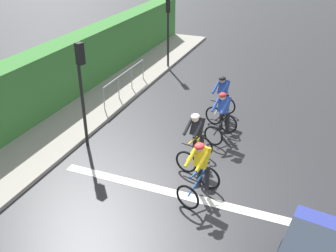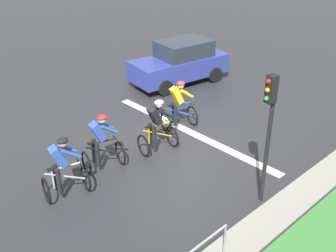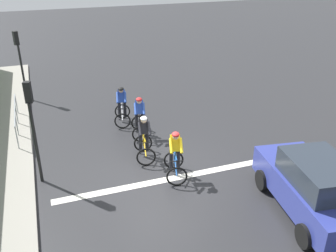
{
  "view_description": "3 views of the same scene",
  "coord_description": "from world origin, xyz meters",
  "px_view_note": "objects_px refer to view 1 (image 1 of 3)",
  "views": [
    {
      "loc": [
        2.68,
        -8.04,
        6.31
      ],
      "look_at": [
        -0.95,
        0.99,
        1.16
      ],
      "focal_mm": 40.76,
      "sensor_mm": 36.0,
      "label": 1
    },
    {
      "loc": [
        -8.11,
        8.24,
        6.44
      ],
      "look_at": [
        -0.62,
        1.12,
        1.03
      ],
      "focal_mm": 43.96,
      "sensor_mm": 36.0,
      "label": 2
    },
    {
      "loc": [
        -3.23,
        -10.05,
        6.79
      ],
      "look_at": [
        0.92,
        1.6,
        0.88
      ],
      "focal_mm": 39.71,
      "sensor_mm": 36.0,
      "label": 3
    }
  ],
  "objects_px": {
    "cyclist_mid": "(196,140)",
    "traffic_light_near_crossing": "(82,80)",
    "cyclist_second": "(222,117)",
    "cyclist_lead": "(222,99)",
    "cyclist_fourth": "(200,172)",
    "pedestrian_railing_kerbside": "(125,78)",
    "traffic_light_far_junction": "(168,23)"
  },
  "relations": [
    {
      "from": "cyclist_mid",
      "to": "traffic_light_near_crossing",
      "type": "bearing_deg",
      "value": -175.88
    },
    {
      "from": "cyclist_second",
      "to": "cyclist_lead",
      "type": "bearing_deg",
      "value": 105.14
    },
    {
      "from": "cyclist_fourth",
      "to": "pedestrian_railing_kerbside",
      "type": "height_order",
      "value": "cyclist_fourth"
    },
    {
      "from": "cyclist_fourth",
      "to": "traffic_light_far_junction",
      "type": "xyz_separation_m",
      "value": [
        -4.54,
        9.12,
        1.43
      ]
    },
    {
      "from": "cyclist_lead",
      "to": "traffic_light_far_junction",
      "type": "relative_size",
      "value": 0.5
    },
    {
      "from": "cyclist_second",
      "to": "cyclist_fourth",
      "type": "height_order",
      "value": "same"
    },
    {
      "from": "cyclist_lead",
      "to": "cyclist_fourth",
      "type": "xyz_separation_m",
      "value": [
        0.66,
        -4.66,
        0.0
      ]
    },
    {
      "from": "cyclist_second",
      "to": "traffic_light_far_junction",
      "type": "xyz_separation_m",
      "value": [
        -4.27,
        5.87,
        1.43
      ]
    },
    {
      "from": "traffic_light_far_junction",
      "to": "pedestrian_railing_kerbside",
      "type": "bearing_deg",
      "value": -95.1
    },
    {
      "from": "traffic_light_far_junction",
      "to": "pedestrian_railing_kerbside",
      "type": "relative_size",
      "value": 0.93
    },
    {
      "from": "cyclist_mid",
      "to": "traffic_light_far_junction",
      "type": "height_order",
      "value": "traffic_light_far_junction"
    },
    {
      "from": "cyclist_lead",
      "to": "pedestrian_railing_kerbside",
      "type": "height_order",
      "value": "cyclist_lead"
    },
    {
      "from": "cyclist_second",
      "to": "traffic_light_near_crossing",
      "type": "relative_size",
      "value": 0.5
    },
    {
      "from": "cyclist_fourth",
      "to": "traffic_light_near_crossing",
      "type": "bearing_deg",
      "value": 163.32
    },
    {
      "from": "cyclist_second",
      "to": "cyclist_mid",
      "type": "xyz_separation_m",
      "value": [
        -0.33,
        -1.75,
        0.0
      ]
    },
    {
      "from": "cyclist_second",
      "to": "cyclist_mid",
      "type": "height_order",
      "value": "same"
    },
    {
      "from": "cyclist_second",
      "to": "traffic_light_near_crossing",
      "type": "height_order",
      "value": "traffic_light_near_crossing"
    },
    {
      "from": "cyclist_fourth",
      "to": "pedestrian_railing_kerbside",
      "type": "distance_m",
      "value": 7.18
    },
    {
      "from": "cyclist_mid",
      "to": "cyclist_fourth",
      "type": "xyz_separation_m",
      "value": [
        0.61,
        -1.49,
        0.0
      ]
    },
    {
      "from": "traffic_light_near_crossing",
      "to": "cyclist_mid",
      "type": "bearing_deg",
      "value": 4.12
    },
    {
      "from": "traffic_light_far_junction",
      "to": "pedestrian_railing_kerbside",
      "type": "height_order",
      "value": "traffic_light_far_junction"
    },
    {
      "from": "cyclist_second",
      "to": "traffic_light_far_junction",
      "type": "relative_size",
      "value": 0.5
    },
    {
      "from": "cyclist_second",
      "to": "pedestrian_railing_kerbside",
      "type": "xyz_separation_m",
      "value": [
        -4.61,
        2.02,
        -0.01
      ]
    },
    {
      "from": "cyclist_lead",
      "to": "cyclist_fourth",
      "type": "distance_m",
      "value": 4.71
    },
    {
      "from": "traffic_light_far_junction",
      "to": "cyclist_lead",
      "type": "bearing_deg",
      "value": -48.97
    },
    {
      "from": "cyclist_lead",
      "to": "cyclist_second",
      "type": "distance_m",
      "value": 1.46
    },
    {
      "from": "cyclist_second",
      "to": "cyclist_fourth",
      "type": "bearing_deg",
      "value": -85.15
    },
    {
      "from": "pedestrian_railing_kerbside",
      "to": "traffic_light_far_junction",
      "type": "bearing_deg",
      "value": 84.9
    },
    {
      "from": "cyclist_lead",
      "to": "traffic_light_far_junction",
      "type": "xyz_separation_m",
      "value": [
        -3.88,
        4.46,
        1.43
      ]
    },
    {
      "from": "cyclist_mid",
      "to": "cyclist_fourth",
      "type": "bearing_deg",
      "value": -67.93
    },
    {
      "from": "cyclist_mid",
      "to": "traffic_light_near_crossing",
      "type": "distance_m",
      "value": 3.82
    },
    {
      "from": "traffic_light_near_crossing",
      "to": "cyclist_fourth",
      "type": "bearing_deg",
      "value": -16.68
    }
  ]
}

